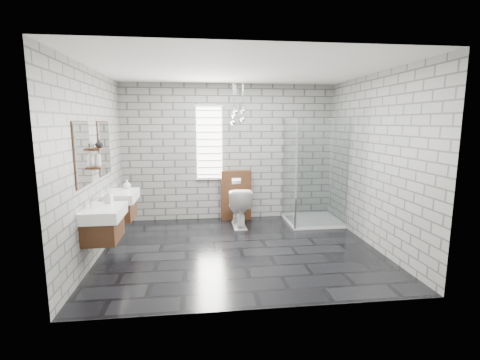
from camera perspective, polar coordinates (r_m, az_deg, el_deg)
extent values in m
cube|color=black|center=(5.54, 0.01, -11.27)|extent=(4.20, 3.60, 0.02)
cube|color=white|center=(5.24, 0.01, 17.79)|extent=(4.20, 3.60, 0.02)
cube|color=gray|center=(7.01, -1.77, 4.53)|extent=(4.20, 0.02, 2.70)
cube|color=gray|center=(3.45, 3.62, -0.61)|extent=(4.20, 0.02, 2.70)
cube|color=gray|center=(5.39, -22.88, 2.31)|extent=(0.02, 3.60, 2.70)
cube|color=gray|center=(5.86, 21.00, 2.94)|extent=(0.02, 3.60, 2.70)
cube|color=#482916|center=(4.99, -21.51, -7.54)|extent=(0.42, 0.62, 0.30)
cube|color=silver|center=(4.93, -19.26, -7.24)|extent=(0.02, 0.35, 0.01)
cube|color=white|center=(4.92, -21.38, -5.04)|extent=(0.47, 0.70, 0.15)
cylinder|color=silver|center=(4.93, -23.22, -3.51)|extent=(0.04, 0.04, 0.12)
cylinder|color=silver|center=(4.91, -22.70, -2.94)|extent=(0.10, 0.02, 0.02)
cube|color=white|center=(4.86, -24.41, 3.87)|extent=(0.03, 0.55, 0.80)
cube|color=#482916|center=(4.86, -24.55, 3.87)|extent=(0.01, 0.59, 0.84)
cube|color=#482916|center=(5.96, -19.01, -4.66)|extent=(0.42, 0.62, 0.30)
cube|color=silver|center=(5.92, -17.13, -4.37)|extent=(0.02, 0.35, 0.01)
cube|color=white|center=(5.91, -18.89, -2.54)|extent=(0.47, 0.70, 0.15)
cylinder|color=silver|center=(5.92, -20.43, -1.28)|extent=(0.04, 0.04, 0.12)
cylinder|color=silver|center=(5.90, -19.99, -0.79)|extent=(0.10, 0.02, 0.02)
cube|color=white|center=(5.86, -21.38, 4.88)|extent=(0.03, 0.55, 0.80)
cube|color=#482916|center=(5.86, -21.49, 4.88)|extent=(0.01, 0.59, 0.84)
cube|color=#482916|center=(5.32, -22.18, 1.95)|extent=(0.14, 0.30, 0.03)
cube|color=#482916|center=(5.30, -22.35, 4.73)|extent=(0.14, 0.30, 0.03)
cube|color=white|center=(6.95, -5.07, 6.11)|extent=(0.50, 0.02, 1.40)
cube|color=silver|center=(6.93, -5.15, 12.06)|extent=(0.56, 0.04, 0.04)
cube|color=silver|center=(7.01, -4.98, 0.21)|extent=(0.56, 0.04, 0.04)
cube|color=silver|center=(6.99, -4.98, 0.94)|extent=(0.48, 0.01, 0.02)
cube|color=silver|center=(6.97, -5.00, 2.07)|extent=(0.48, 0.01, 0.02)
cube|color=silver|center=(6.95, -5.02, 3.22)|extent=(0.48, 0.01, 0.02)
cube|color=silver|center=(6.94, -5.03, 4.37)|extent=(0.48, 0.01, 0.02)
cube|color=silver|center=(6.93, -5.05, 5.52)|extent=(0.48, 0.01, 0.02)
cube|color=silver|center=(6.92, -5.07, 6.68)|extent=(0.48, 0.01, 0.02)
cube|color=silver|center=(6.92, -5.09, 7.84)|extent=(0.48, 0.01, 0.02)
cube|color=silver|center=(6.91, -5.10, 8.99)|extent=(0.48, 0.01, 0.02)
cube|color=silver|center=(6.91, -5.12, 10.16)|extent=(0.48, 0.01, 0.03)
cube|color=silver|center=(6.92, -5.14, 11.31)|extent=(0.48, 0.01, 0.03)
cube|color=#482916|center=(7.04, -0.69, -2.45)|extent=(0.60, 0.20, 1.00)
cube|color=silver|center=(6.88, -0.60, -0.18)|extent=(0.18, 0.01, 0.12)
cube|color=white|center=(7.08, 11.76, -6.49)|extent=(1.00, 1.00, 0.06)
cube|color=silver|center=(6.42, 13.44, 0.95)|extent=(1.00, 0.01, 2.00)
cube|color=silver|center=(6.74, 8.09, 1.50)|extent=(0.01, 1.00, 2.00)
cube|color=silver|center=(6.27, 9.24, 0.88)|extent=(0.03, 0.03, 2.00)
cube|color=silver|center=(6.60, 17.35, 1.00)|extent=(0.03, 0.03, 2.00)
cylinder|color=silver|center=(7.21, 14.86, 2.36)|extent=(0.02, 0.02, 1.80)
cylinder|color=silver|center=(7.13, 14.57, 9.71)|extent=(0.14, 0.14, 0.02)
sphere|color=silver|center=(6.46, -1.11, 9.42)|extent=(0.09, 0.09, 0.09)
cylinder|color=silver|center=(6.47, -1.12, 12.95)|extent=(0.01, 0.01, 0.71)
sphere|color=silver|center=(6.52, 0.44, 9.91)|extent=(0.09, 0.09, 0.09)
cylinder|color=silver|center=(6.53, 0.44, 13.17)|extent=(0.01, 0.01, 0.65)
sphere|color=silver|center=(6.60, -0.69, 11.10)|extent=(0.09, 0.09, 0.09)
cylinder|color=silver|center=(6.61, -0.70, 13.72)|extent=(0.01, 0.01, 0.51)
sphere|color=silver|center=(6.61, -0.95, 10.44)|extent=(0.09, 0.09, 0.09)
cylinder|color=silver|center=(6.62, -0.95, 13.38)|extent=(0.01, 0.01, 0.59)
sphere|color=silver|center=(6.62, 0.49, 11.21)|extent=(0.09, 0.09, 0.09)
cylinder|color=silver|center=(6.64, 0.50, 13.76)|extent=(0.01, 0.01, 0.50)
imported|color=white|center=(6.58, -0.21, -4.42)|extent=(0.43, 0.74, 0.75)
imported|color=#B2B2B2|center=(5.10, -20.76, -2.52)|extent=(0.11, 0.11, 0.20)
imported|color=#B2B2B2|center=(6.12, -18.06, -0.67)|extent=(0.15, 0.15, 0.15)
imported|color=#B2B2B2|center=(5.25, -22.34, 3.28)|extent=(0.12, 0.12, 0.23)
imported|color=#B2B2B2|center=(5.35, -22.13, 5.55)|extent=(0.14, 0.14, 0.11)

